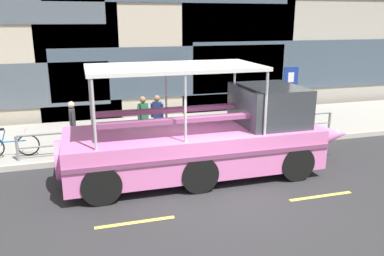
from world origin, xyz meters
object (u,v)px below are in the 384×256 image
at_px(parking_sign, 290,88).
at_px(pedestrian_near_stern, 72,120).
at_px(pedestrian_near_bow, 268,104).
at_px(duck_tour_boat, 211,138).
at_px(pedestrian_mid_right, 143,115).
at_px(pedestrian_mid_left, 157,113).
at_px(leaned_bicycle, 10,146).

xyz_separation_m(parking_sign, pedestrian_near_stern, (-7.91, 0.26, -0.73)).
bearing_deg(parking_sign, pedestrian_near_bow, 146.70).
xyz_separation_m(duck_tour_boat, pedestrian_mid_right, (-1.49, 2.93, 0.11)).
xyz_separation_m(pedestrian_mid_right, pedestrian_near_stern, (-2.37, 0.03, -0.03)).
distance_m(parking_sign, pedestrian_mid_right, 5.60).
distance_m(duck_tour_boat, pedestrian_mid_left, 3.35).
relative_size(leaned_bicycle, pedestrian_mid_left, 1.07).
relative_size(parking_sign, duck_tour_boat, 0.28).
bearing_deg(leaned_bicycle, pedestrian_mid_left, 7.16).
bearing_deg(pedestrian_near_stern, pedestrian_near_bow, 1.28).
height_order(parking_sign, leaned_bicycle, parking_sign).
xyz_separation_m(leaned_bicycle, pedestrian_near_stern, (1.93, 0.35, 0.60)).
xyz_separation_m(pedestrian_near_bow, pedestrian_mid_left, (-4.35, 0.10, -0.08)).
bearing_deg(pedestrian_mid_right, pedestrian_near_bow, 2.20).
bearing_deg(pedestrian_near_bow, pedestrian_near_stern, -178.72).
distance_m(leaned_bicycle, duck_tour_boat, 6.37).
bearing_deg(pedestrian_near_stern, pedestrian_mid_right, -0.63).
relative_size(duck_tour_boat, pedestrian_near_stern, 5.53).
relative_size(pedestrian_near_bow, pedestrian_near_stern, 1.08).
xyz_separation_m(leaned_bicycle, pedestrian_mid_right, (4.30, 0.32, 0.63)).
height_order(parking_sign, pedestrian_mid_left, parking_sign).
bearing_deg(pedestrian_mid_left, pedestrian_near_bow, -1.28).
relative_size(parking_sign, pedestrian_near_stern, 1.55).
relative_size(duck_tour_boat, pedestrian_mid_left, 5.51).
bearing_deg(pedestrian_near_bow, leaned_bicycle, -176.82).
height_order(duck_tour_boat, pedestrian_near_stern, duck_tour_boat).
bearing_deg(pedestrian_mid_right, pedestrian_mid_left, 27.21).
xyz_separation_m(parking_sign, pedestrian_mid_left, (-4.99, 0.52, -0.73)).
distance_m(pedestrian_near_bow, pedestrian_near_stern, 7.28).
distance_m(parking_sign, leaned_bicycle, 9.93).
bearing_deg(pedestrian_near_stern, parking_sign, -1.85).
xyz_separation_m(pedestrian_mid_left, pedestrian_near_stern, (-2.92, -0.26, -0.00)).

